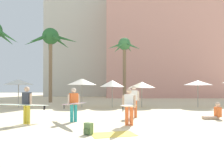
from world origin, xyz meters
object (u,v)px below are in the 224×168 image
object	(u,v)px
palm_tree_center	(124,51)
person_mid_right	(73,103)
person_far_left	(215,113)
person_mid_center	(134,100)
cafe_umbrella_3	(198,83)
cafe_umbrella_5	(112,84)
cafe_umbrella_1	(142,85)
cafe_umbrella_0	(82,82)
beach_towel	(113,134)
person_far_right	(26,104)
cafe_umbrella_2	(19,82)
palm_tree_left	(51,41)
person_near_left	(129,105)
backpack	(88,129)

from	to	relation	value
palm_tree_center	person_mid_right	world-z (taller)	palm_tree_center
person_far_left	person_mid_center	xyz separation A→B (m)	(-4.20, 0.67, 0.66)
cafe_umbrella_3	cafe_umbrella_5	distance (m)	7.14
cafe_umbrella_1	cafe_umbrella_5	bearing A→B (deg)	-177.11
cafe_umbrella_0	person_mid_right	xyz separation A→B (m)	(0.53, -7.86, -1.22)
beach_towel	person_far_right	size ratio (longest dim) A/B	0.63
cafe_umbrella_2	cafe_umbrella_3	size ratio (longest dim) A/B	1.00
person_mid_right	person_far_right	bearing A→B (deg)	-105.79
palm_tree_left	cafe_umbrella_5	bearing A→B (deg)	-42.86
cafe_umbrella_1	beach_towel	xyz separation A→B (m)	(-2.57, -10.69, -1.86)
cafe_umbrella_2	palm_tree_left	bearing A→B (deg)	80.75
cafe_umbrella_3	person_far_left	bearing A→B (deg)	-104.92
person_near_left	person_mid_right	xyz separation A→B (m)	(-2.60, 1.03, 0.01)
cafe_umbrella_3	person_near_left	bearing A→B (deg)	-126.43
palm_tree_center	cafe_umbrella_3	bearing A→B (deg)	-42.69
cafe_umbrella_0	backpack	world-z (taller)	cafe_umbrella_0
person_mid_right	person_far_left	size ratio (longest dim) A/B	2.81
backpack	beach_towel	bearing A→B (deg)	126.82
beach_towel	person_mid_right	distance (m)	3.49
cafe_umbrella_0	person_far_right	distance (m)	8.70
cafe_umbrella_5	backpack	distance (m)	10.77
cafe_umbrella_1	person_mid_right	size ratio (longest dim) A/B	0.86
palm_tree_center	person_mid_center	bearing A→B (deg)	-91.30
cafe_umbrella_2	backpack	world-z (taller)	cafe_umbrella_2
palm_tree_left	cafe_umbrella_1	world-z (taller)	palm_tree_left
cafe_umbrella_5	person_mid_center	size ratio (longest dim) A/B	1.28
palm_tree_left	backpack	bearing A→B (deg)	-71.27
person_near_left	person_far_left	xyz separation A→B (m)	(4.69, 2.01, -0.58)
cafe_umbrella_5	beach_towel	bearing A→B (deg)	-90.54
cafe_umbrella_3	cafe_umbrella_5	size ratio (longest dim) A/B	1.04
palm_tree_center	cafe_umbrella_5	bearing A→B (deg)	-104.51
person_far_right	person_mid_right	bearing A→B (deg)	136.15
backpack	person_near_left	size ratio (longest dim) A/B	0.13
cafe_umbrella_3	person_far_right	distance (m)	14.01
cafe_umbrella_5	person_mid_right	world-z (taller)	cafe_umbrella_5
person_far_right	person_far_left	size ratio (longest dim) A/B	2.61
person_far_left	cafe_umbrella_0	bearing A→B (deg)	-44.07
person_far_left	palm_tree_center	bearing A→B (deg)	-74.76
cafe_umbrella_0	person_far_right	xyz separation A→B (m)	(-1.50, -8.48, -1.20)
palm_tree_center	cafe_umbrella_2	size ratio (longest dim) A/B	2.99
cafe_umbrella_0	cafe_umbrella_2	size ratio (longest dim) A/B	1.07
cafe_umbrella_0	cafe_umbrella_1	xyz separation A→B (m)	(4.98, 0.03, -0.25)
palm_tree_left	person_far_right	size ratio (longest dim) A/B	3.36
person_mid_right	cafe_umbrella_0	bearing A→B (deg)	151.04
palm_tree_left	cafe_umbrella_1	bearing A→B (deg)	-33.56
backpack	cafe_umbrella_2	bearing A→B (deg)	-111.45
person_mid_center	cafe_umbrella_0	bearing A→B (deg)	33.62
beach_towel	palm_tree_center	bearing A→B (deg)	84.68
cafe_umbrella_2	cafe_umbrella_5	distance (m)	7.69
person_far_left	person_mid_center	distance (m)	4.31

